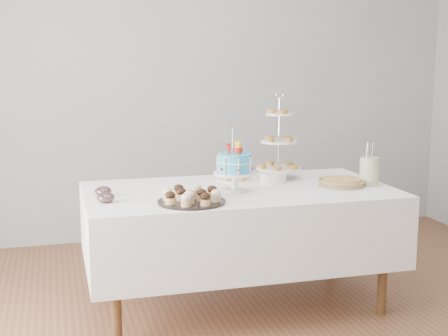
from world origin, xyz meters
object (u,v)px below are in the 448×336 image
object	(u,v)px
cupcake_tray	(192,195)
plate_stack	(273,178)
table	(239,224)
pastry_plate	(236,179)
birthday_cake	(235,174)
jam_bowl_a	(106,198)
utensil_pitcher	(369,170)
tiered_stand	(279,142)
pie	(341,182)
jam_bowl_b	(103,191)

from	to	relation	value
cupcake_tray	plate_stack	xyz separation A→B (m)	(0.64, 0.43, -0.01)
table	pastry_plate	world-z (taller)	pastry_plate
table	plate_stack	world-z (taller)	plate_stack
birthday_cake	jam_bowl_a	world-z (taller)	birthday_cake
birthday_cake	pastry_plate	bearing A→B (deg)	76.95
plate_stack	utensil_pitcher	world-z (taller)	utensil_pitcher
pastry_plate	tiered_stand	bearing A→B (deg)	4.53
pie	table	bearing A→B (deg)	172.43
table	jam_bowl_a	world-z (taller)	jam_bowl_a
table	jam_bowl_a	distance (m)	0.89
plate_stack	jam_bowl_b	world-z (taller)	plate_stack
cupcake_tray	pie	distance (m)	1.05
plate_stack	table	bearing A→B (deg)	-154.19
pastry_plate	plate_stack	bearing A→B (deg)	-29.96
pie	jam_bowl_a	xyz separation A→B (m)	(-1.50, -0.07, 0.00)
table	cupcake_tray	xyz separation A→B (m)	(-0.37, -0.30, 0.27)
utensil_pitcher	table	bearing A→B (deg)	-178.70
cupcake_tray	pie	xyz separation A→B (m)	(1.03, 0.21, -0.02)
pastry_plate	jam_bowl_a	xyz separation A→B (m)	(-0.90, -0.41, 0.01)
table	jam_bowl_b	distance (m)	0.88
table	pie	size ratio (longest dim) A/B	6.36
utensil_pitcher	jam_bowl_a	bearing A→B (deg)	-169.58
jam_bowl_a	table	bearing A→B (deg)	10.59
table	jam_bowl_a	size ratio (longest dim) A/B	19.06
cupcake_tray	pastry_plate	size ratio (longest dim) A/B	1.60
tiered_stand	pastry_plate	bearing A→B (deg)	-175.47
table	pie	bearing A→B (deg)	-7.57
jam_bowl_a	jam_bowl_b	size ratio (longest dim) A/B	1.00
cupcake_tray	plate_stack	size ratio (longest dim) A/B	2.24
pie	tiered_stand	distance (m)	0.52
birthday_cake	tiered_stand	size ratio (longest dim) A/B	0.68
pie	birthday_cake	bearing A→B (deg)	179.15
birthday_cake	pie	xyz separation A→B (m)	(0.71, -0.01, -0.08)
cupcake_tray	utensil_pitcher	bearing A→B (deg)	8.67
birthday_cake	tiered_stand	xyz separation A→B (m)	(0.42, 0.36, 0.14)
cupcake_tray	table	bearing A→B (deg)	38.59
tiered_stand	jam_bowl_b	distance (m)	1.25
cupcake_tray	pastry_plate	distance (m)	0.70
birthday_cake	jam_bowl_b	size ratio (longest dim) A/B	4.03
jam_bowl_b	cupcake_tray	bearing A→B (deg)	-33.95
tiered_stand	table	bearing A→B (deg)	-142.57
tiered_stand	jam_bowl_b	xyz separation A→B (m)	(-1.20, -0.26, -0.22)
pastry_plate	pie	bearing A→B (deg)	-29.60
pastry_plate	utensil_pitcher	size ratio (longest dim) A/B	0.88
pie	jam_bowl_b	bearing A→B (deg)	175.95
cupcake_tray	tiered_stand	bearing A→B (deg)	38.02
table	birthday_cake	distance (m)	0.35
cupcake_tray	jam_bowl_b	distance (m)	0.56
table	plate_stack	distance (m)	0.40
birthday_cake	tiered_stand	bearing A→B (deg)	45.42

